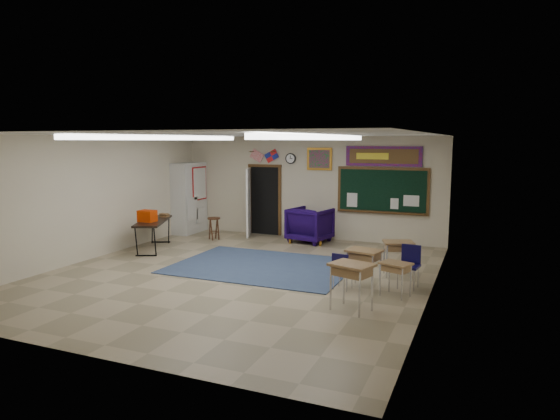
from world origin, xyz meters
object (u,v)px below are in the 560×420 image
at_px(wingback_armchair, 310,225).
at_px(folding_table, 153,233).
at_px(wooden_stool, 214,228).
at_px(student_desk_front_right, 398,257).
at_px(student_desk_front_left, 364,267).

xyz_separation_m(wingback_armchair, folding_table, (-3.53, -2.54, -0.06)).
distance_m(folding_table, wooden_stool, 1.96).
xyz_separation_m(student_desk_front_right, folding_table, (-6.46, 0.16, 0.01)).
bearing_deg(student_desk_front_left, wooden_stool, 160.57).
distance_m(student_desk_front_left, folding_table, 6.14).
height_order(wingback_armchair, folding_table, folding_table).
distance_m(wingback_armchair, student_desk_front_right, 3.99).
bearing_deg(folding_table, student_desk_front_left, -36.18).
relative_size(wingback_armchair, student_desk_front_right, 1.45).
bearing_deg(wingback_armchair, student_desk_front_right, 148.61).
relative_size(wingback_armchair, student_desk_front_left, 1.41).
height_order(wingback_armchair, student_desk_front_right, wingback_armchair).
height_order(wingback_armchair, student_desk_front_left, wingback_armchair).
relative_size(wingback_armchair, folding_table, 0.54).
height_order(student_desk_front_left, wooden_stool, student_desk_front_left).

